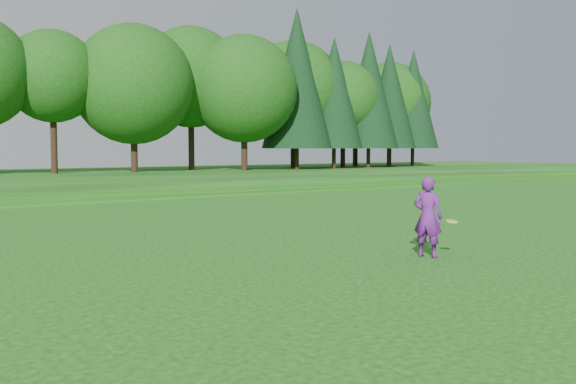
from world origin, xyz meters
TOP-DOWN VIEW (x-y plane):
  - ground at (0.00, 0.00)m, footprint 140.00×140.00m
  - walking_path at (0.00, 20.00)m, footprint 130.00×1.60m
  - woman at (4.38, 1.12)m, footprint 0.75×0.99m

SIDE VIEW (x-z plane):
  - ground at x=0.00m, z-range 0.00..0.00m
  - walking_path at x=0.00m, z-range 0.00..0.04m
  - woman at x=4.38m, z-range 0.00..1.84m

